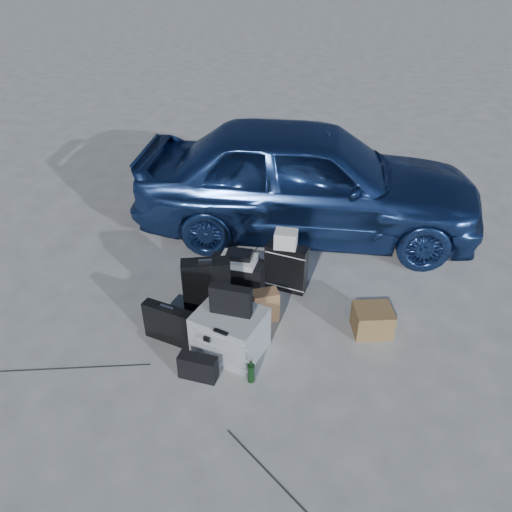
{
  "coord_description": "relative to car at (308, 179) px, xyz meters",
  "views": [
    {
      "loc": [
        1.1,
        -3.16,
        3.39
      ],
      "look_at": [
        0.07,
        0.85,
        0.63
      ],
      "focal_mm": 35.0,
      "sensor_mm": 36.0,
      "label": 1
    }
  ],
  "objects": [
    {
      "name": "laptop_bag",
      "position": [
        -0.29,
        -2.4,
        -0.14
      ],
      "size": [
        0.38,
        0.1,
        0.29
      ],
      "primitive_type": "cube",
      "rotation": [
        0.0,
        0.0,
        -0.01
      ],
      "color": "black",
      "rests_on": "pelican_case"
    },
    {
      "name": "suitcase_right",
      "position": [
        0.01,
        -1.33,
        -0.46
      ],
      "size": [
        0.47,
        0.23,
        0.55
      ],
      "primitive_type": "cube",
      "rotation": [
        0.0,
        0.0,
        -0.15
      ],
      "color": "black",
      "rests_on": "ground"
    },
    {
      "name": "ground",
      "position": [
        -0.3,
        -2.57,
        -0.73
      ],
      "size": [
        60.0,
        60.0,
        0.0
      ],
      "primitive_type": "plane",
      "color": "#B0B0AB",
      "rests_on": "ground"
    },
    {
      "name": "messenger_bag",
      "position": [
        -0.48,
        -2.83,
        -0.61
      ],
      "size": [
        0.35,
        0.14,
        0.24
      ],
      "primitive_type": "cube",
      "rotation": [
        0.0,
        0.0,
        -0.03
      ],
      "color": "black",
      "rests_on": "ground"
    },
    {
      "name": "pelican_case",
      "position": [
        -0.3,
        -2.42,
        -0.51
      ],
      "size": [
        0.7,
        0.62,
        0.44
      ],
      "primitive_type": "cube",
      "rotation": [
        0.0,
        0.0,
        -0.23
      ],
      "color": "#AFB3B5",
      "rests_on": "ground"
    },
    {
      "name": "briefcase",
      "position": [
        -0.91,
        -2.44,
        -0.53
      ],
      "size": [
        0.53,
        0.21,
        0.4
      ],
      "primitive_type": "cube",
      "rotation": [
        0.0,
        0.0,
        -0.19
      ],
      "color": "black",
      "rests_on": "ground"
    },
    {
      "name": "kraft_bag",
      "position": [
        -0.09,
        -1.91,
        -0.55
      ],
      "size": [
        0.3,
        0.26,
        0.35
      ],
      "primitive_type": "cube",
      "rotation": [
        0.0,
        0.0,
        0.51
      ],
      "color": "#A07346",
      "rests_on": "ground"
    },
    {
      "name": "white_carton",
      "position": [
        -0.0,
        -1.34,
        -0.09
      ],
      "size": [
        0.24,
        0.2,
        0.18
      ],
      "primitive_type": "cube",
      "rotation": [
        0.0,
        0.0,
        0.05
      ],
      "color": "silver",
      "rests_on": "suitcase_right"
    },
    {
      "name": "green_bottle",
      "position": [
        -0.01,
        -2.75,
        -0.6
      ],
      "size": [
        0.07,
        0.07,
        0.26
      ],
      "primitive_type": "cylinder",
      "rotation": [
        0.0,
        0.0,
        0.04
      ],
      "color": "black",
      "rests_on": "ground"
    },
    {
      "name": "flat_box_white",
      "position": [
        -0.5,
        -1.43,
        -0.38
      ],
      "size": [
        0.4,
        0.3,
        0.07
      ],
      "primitive_type": "cube",
      "rotation": [
        0.0,
        0.0,
        -0.01
      ],
      "color": "silver",
      "rests_on": "duffel_bag"
    },
    {
      "name": "duffel_bag",
      "position": [
        -0.52,
        -1.41,
        -0.57
      ],
      "size": [
        0.64,
        0.3,
        0.31
      ],
      "primitive_type": "cube",
      "rotation": [
        0.0,
        0.0,
        -0.06
      ],
      "color": "black",
      "rests_on": "ground"
    },
    {
      "name": "flat_box_black",
      "position": [
        -0.5,
        -1.41,
        -0.32
      ],
      "size": [
        0.29,
        0.21,
        0.06
      ],
      "primitive_type": "cube",
      "rotation": [
        0.0,
        0.0,
        0.07
      ],
      "color": "black",
      "rests_on": "flat_box_white"
    },
    {
      "name": "cardboard_box",
      "position": [
        0.98,
        -1.82,
        -0.59
      ],
      "size": [
        0.44,
        0.41,
        0.27
      ],
      "primitive_type": "cube",
      "rotation": [
        0.0,
        0.0,
        0.3
      ],
      "color": "brown",
      "rests_on": "ground"
    },
    {
      "name": "car",
      "position": [
        0.0,
        0.0,
        0.0
      ],
      "size": [
        4.46,
        2.23,
        1.46
      ],
      "primitive_type": "imported",
      "rotation": [
        0.0,
        0.0,
        1.69
      ],
      "color": "#2C4C91",
      "rests_on": "ground"
    },
    {
      "name": "suitcase_left",
      "position": [
        -0.69,
        -1.93,
        -0.41
      ],
      "size": [
        0.51,
        0.33,
        0.63
      ],
      "primitive_type": "cube",
      "rotation": [
        0.0,
        0.0,
        0.36
      ],
      "color": "black",
      "rests_on": "ground"
    }
  ]
}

